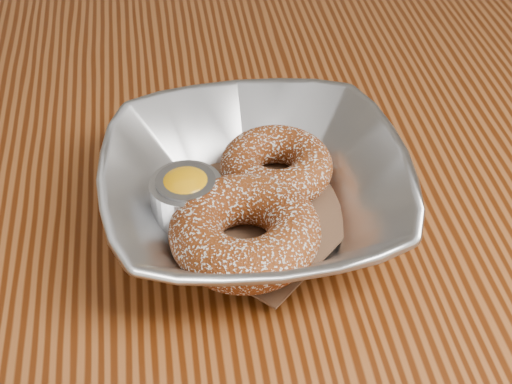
{
  "coord_description": "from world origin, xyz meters",
  "views": [
    {
      "loc": [
        0.03,
        -0.52,
        1.18
      ],
      "look_at": [
        0.1,
        -0.06,
        0.78
      ],
      "focal_mm": 55.0,
      "sensor_mm": 36.0,
      "label": 1
    }
  ],
  "objects": [
    {
      "name": "parchment",
      "position": [
        0.1,
        -0.06,
        0.76
      ],
      "size": [
        0.21,
        0.21,
        0.0
      ],
      "primitive_type": "cube",
      "rotation": [
        0.0,
        0.0,
        0.78
      ],
      "color": "brown",
      "rests_on": "table"
    },
    {
      "name": "table",
      "position": [
        0.0,
        0.0,
        0.65
      ],
      "size": [
        1.2,
        0.8,
        0.75
      ],
      "color": "brown",
      "rests_on": "ground_plane"
    },
    {
      "name": "ramekin",
      "position": [
        0.04,
        -0.06,
        0.78
      ],
      "size": [
        0.06,
        0.06,
        0.05
      ],
      "color": "#B9BCC1",
      "rests_on": "table"
    },
    {
      "name": "donut_back",
      "position": [
        0.12,
        -0.03,
        0.78
      ],
      "size": [
        0.11,
        0.11,
        0.03
      ],
      "primitive_type": "torus",
      "rotation": [
        0.0,
        0.0,
        0.24
      ],
      "color": "maroon",
      "rests_on": "parchment"
    },
    {
      "name": "serving_bowl",
      "position": [
        0.1,
        -0.06,
        0.78
      ],
      "size": [
        0.24,
        0.24,
        0.06
      ],
      "primitive_type": "imported",
      "color": "#B9BCC1",
      "rests_on": "table"
    },
    {
      "name": "donut_front",
      "position": [
        0.08,
        -0.1,
        0.78
      ],
      "size": [
        0.13,
        0.13,
        0.04
      ],
      "primitive_type": "torus",
      "rotation": [
        0.0,
        0.0,
        -0.21
      ],
      "color": "maroon",
      "rests_on": "parchment"
    }
  ]
}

